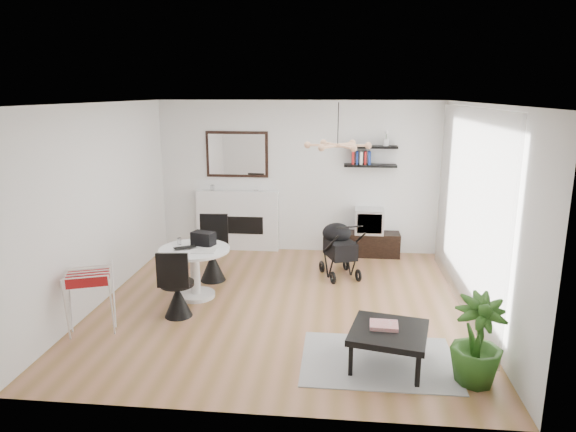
# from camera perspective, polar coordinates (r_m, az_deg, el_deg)

# --- Properties ---
(floor) EXTENTS (5.00, 5.00, 0.00)m
(floor) POSITION_cam_1_polar(r_m,az_deg,el_deg) (7.16, -0.57, -9.72)
(floor) COLOR olive
(floor) RESTS_ON ground
(ceiling) EXTENTS (5.00, 5.00, 0.00)m
(ceiling) POSITION_cam_1_polar(r_m,az_deg,el_deg) (6.57, -0.63, 12.44)
(ceiling) COLOR white
(ceiling) RESTS_ON wall_back
(wall_back) EXTENTS (5.00, 0.00, 5.00)m
(wall_back) POSITION_cam_1_polar(r_m,az_deg,el_deg) (9.18, 1.16, 4.31)
(wall_back) COLOR white
(wall_back) RESTS_ON floor
(wall_left) EXTENTS (0.00, 5.00, 5.00)m
(wall_left) POSITION_cam_1_polar(r_m,az_deg,el_deg) (7.44, -20.11, 1.26)
(wall_left) COLOR white
(wall_left) RESTS_ON floor
(wall_right) EXTENTS (0.00, 5.00, 5.00)m
(wall_right) POSITION_cam_1_polar(r_m,az_deg,el_deg) (6.92, 20.43, 0.36)
(wall_right) COLOR white
(wall_right) RESTS_ON floor
(sheer_curtain) EXTENTS (0.04, 3.60, 2.60)m
(sheer_curtain) POSITION_cam_1_polar(r_m,az_deg,el_deg) (7.09, 19.26, 0.75)
(sheer_curtain) COLOR white
(sheer_curtain) RESTS_ON wall_right
(fireplace) EXTENTS (1.50, 0.17, 2.16)m
(fireplace) POSITION_cam_1_polar(r_m,az_deg,el_deg) (9.39, -5.61, 0.32)
(fireplace) COLOR white
(fireplace) RESTS_ON floor
(shelf_lower) EXTENTS (0.90, 0.25, 0.04)m
(shelf_lower) POSITION_cam_1_polar(r_m,az_deg,el_deg) (9.00, 9.12, 5.57)
(shelf_lower) COLOR black
(shelf_lower) RESTS_ON wall_back
(shelf_upper) EXTENTS (0.90, 0.25, 0.04)m
(shelf_upper) POSITION_cam_1_polar(r_m,az_deg,el_deg) (8.96, 9.20, 7.59)
(shelf_upper) COLOR black
(shelf_upper) RESTS_ON wall_back
(pendant_lamp) EXTENTS (0.90, 0.90, 0.10)m
(pendant_lamp) POSITION_cam_1_polar(r_m,az_deg,el_deg) (6.86, 5.54, 7.83)
(pendant_lamp) COLOR tan
(pendant_lamp) RESTS_ON ceiling
(tv_console) EXTENTS (1.11, 0.39, 0.42)m
(tv_console) POSITION_cam_1_polar(r_m,az_deg,el_deg) (9.22, 8.82, -3.09)
(tv_console) COLOR black
(tv_console) RESTS_ON floor
(crt_tv) EXTENTS (0.49, 0.43, 0.43)m
(crt_tv) POSITION_cam_1_polar(r_m,az_deg,el_deg) (9.11, 8.98, -0.53)
(crt_tv) COLOR silver
(crt_tv) RESTS_ON tv_console
(dining_table) EXTENTS (0.99, 0.99, 0.72)m
(dining_table) POSITION_cam_1_polar(r_m,az_deg,el_deg) (7.33, -10.30, -5.38)
(dining_table) COLOR white
(dining_table) RESTS_ON floor
(laptop) EXTENTS (0.36, 0.32, 0.02)m
(laptop) POSITION_cam_1_polar(r_m,az_deg,el_deg) (7.22, -11.30, -3.59)
(laptop) COLOR black
(laptop) RESTS_ON dining_table
(black_bag) EXTENTS (0.36, 0.28, 0.19)m
(black_bag) POSITION_cam_1_polar(r_m,az_deg,el_deg) (7.37, -9.39, -2.48)
(black_bag) COLOR black
(black_bag) RESTS_ON dining_table
(newspaper) EXTENTS (0.33, 0.28, 0.01)m
(newspaper) POSITION_cam_1_polar(r_m,az_deg,el_deg) (7.11, -9.32, -3.83)
(newspaper) COLOR silver
(newspaper) RESTS_ON dining_table
(drinking_glass) EXTENTS (0.06, 0.06, 0.10)m
(drinking_glass) POSITION_cam_1_polar(r_m,az_deg,el_deg) (7.46, -11.99, -2.76)
(drinking_glass) COLOR white
(drinking_glass) RESTS_ON dining_table
(chair_far) EXTENTS (0.48, 0.49, 1.00)m
(chair_far) POSITION_cam_1_polar(r_m,az_deg,el_deg) (8.00, -8.36, -4.88)
(chair_far) COLOR black
(chair_far) RESTS_ON floor
(chair_near) EXTENTS (0.44, 0.45, 0.92)m
(chair_near) POSITION_cam_1_polar(r_m,az_deg,el_deg) (6.82, -12.20, -8.64)
(chair_near) COLOR black
(chair_near) RESTS_ON floor
(drying_rack) EXTENTS (0.68, 0.66, 0.80)m
(drying_rack) POSITION_cam_1_polar(r_m,az_deg,el_deg) (6.61, -21.09, -8.74)
(drying_rack) COLOR white
(drying_rack) RESTS_ON floor
(stroller) EXTENTS (0.69, 0.84, 0.92)m
(stroller) POSITION_cam_1_polar(r_m,az_deg,el_deg) (8.12, 5.68, -3.92)
(stroller) COLOR black
(stroller) RESTS_ON floor
(rug) EXTENTS (1.64, 1.19, 0.01)m
(rug) POSITION_cam_1_polar(r_m,az_deg,el_deg) (5.85, 9.98, -15.56)
(rug) COLOR #9B9B9B
(rug) RESTS_ON floor
(coffee_table) EXTENTS (0.93, 0.93, 0.40)m
(coffee_table) POSITION_cam_1_polar(r_m,az_deg,el_deg) (5.63, 11.13, -12.68)
(coffee_table) COLOR black
(coffee_table) RESTS_ON rug
(magazines) EXTENTS (0.31, 0.25, 0.04)m
(magazines) POSITION_cam_1_polar(r_m,az_deg,el_deg) (5.64, 10.61, -11.85)
(magazines) COLOR #BD2F36
(magazines) RESTS_ON coffee_table
(potted_plant) EXTENTS (0.55, 0.55, 0.92)m
(potted_plant) POSITION_cam_1_polar(r_m,az_deg,el_deg) (5.51, 20.29, -12.84)
(potted_plant) COLOR #244F16
(potted_plant) RESTS_ON floor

